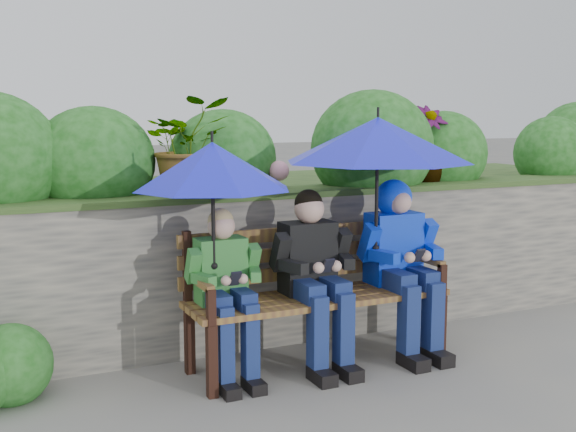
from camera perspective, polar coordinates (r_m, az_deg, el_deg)
name	(u,v)px	position (r m, az deg, el deg)	size (l,w,h in m)	color
ground	(295,377)	(4.37, 0.57, -12.61)	(60.00, 60.00, 0.00)	slate
garden_backdrop	(200,233)	(5.63, -6.93, -1.34)	(8.00, 2.87, 1.75)	#595752
park_bench	(313,285)	(4.48, 2.03, -5.50)	(1.63, 0.48, 0.86)	black
boy_left	(226,285)	(4.17, -4.92, -5.42)	(0.43, 0.49, 1.00)	#2F7532
boy_middle	(315,270)	(4.38, 2.12, -4.27)	(0.49, 0.57, 1.09)	black
boy_right	(401,252)	(4.69, 8.92, -2.82)	(0.51, 0.62, 1.12)	#071BD2
umbrella_left	(212,166)	(4.06, -5.99, 3.96)	(0.91, 0.91, 0.79)	#141ADC
umbrella_right	(378,140)	(4.49, 7.10, 5.99)	(1.18, 1.18, 0.90)	#141ADC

